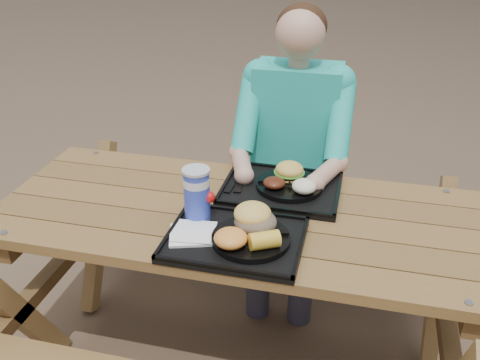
# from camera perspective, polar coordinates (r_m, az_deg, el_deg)

# --- Properties ---
(ground) EXTENTS (60.00, 60.00, 0.00)m
(ground) POSITION_cam_1_polar(r_m,az_deg,el_deg) (2.44, -0.00, -18.64)
(ground) COLOR #999999
(ground) RESTS_ON ground
(picnic_table) EXTENTS (1.80, 1.49, 0.75)m
(picnic_table) POSITION_cam_1_polar(r_m,az_deg,el_deg) (2.18, -0.00, -11.83)
(picnic_table) COLOR #999999
(picnic_table) RESTS_ON ground
(tray_near) EXTENTS (0.45, 0.35, 0.02)m
(tray_near) POSITION_cam_1_polar(r_m,az_deg,el_deg) (1.78, -0.53, -6.47)
(tray_near) COLOR black
(tray_near) RESTS_ON picnic_table
(tray_far) EXTENTS (0.45, 0.35, 0.02)m
(tray_far) POSITION_cam_1_polar(r_m,az_deg,el_deg) (2.09, 4.42, -1.06)
(tray_far) COLOR black
(tray_far) RESTS_ON picnic_table
(plate_near) EXTENTS (0.26, 0.26, 0.02)m
(plate_near) POSITION_cam_1_polar(r_m,az_deg,el_deg) (1.76, 1.17, -6.26)
(plate_near) COLOR black
(plate_near) RESTS_ON tray_near
(plate_far) EXTENTS (0.26, 0.26, 0.02)m
(plate_far) POSITION_cam_1_polar(r_m,az_deg,el_deg) (2.08, 5.30, -0.55)
(plate_far) COLOR black
(plate_far) RESTS_ON tray_far
(napkin_stack) EXTENTS (0.17, 0.17, 0.02)m
(napkin_stack) POSITION_cam_1_polar(r_m,az_deg,el_deg) (1.79, -5.30, -5.72)
(napkin_stack) COLOR white
(napkin_stack) RESTS_ON tray_near
(soda_cup) EXTENTS (0.09, 0.09, 0.18)m
(soda_cup) POSITION_cam_1_polar(r_m,az_deg,el_deg) (1.84, -4.62, -1.66)
(soda_cup) COLOR #182CB4
(soda_cup) RESTS_ON tray_near
(condiment_bbq) EXTENTS (0.05, 0.05, 0.03)m
(condiment_bbq) POSITION_cam_1_polar(r_m,az_deg,el_deg) (1.88, 0.66, -3.72)
(condiment_bbq) COLOR black
(condiment_bbq) RESTS_ON tray_near
(condiment_mustard) EXTENTS (0.05, 0.05, 0.03)m
(condiment_mustard) POSITION_cam_1_polar(r_m,az_deg,el_deg) (1.85, 2.34, -4.10)
(condiment_mustard) COLOR yellow
(condiment_mustard) RESTS_ON tray_near
(sandwich) EXTENTS (0.13, 0.13, 0.14)m
(sandwich) POSITION_cam_1_polar(r_m,az_deg,el_deg) (1.75, 1.68, -3.36)
(sandwich) COLOR #F6C356
(sandwich) RESTS_ON plate_near
(mac_cheese) EXTENTS (0.11, 0.11, 0.05)m
(mac_cheese) POSITION_cam_1_polar(r_m,az_deg,el_deg) (1.69, -1.01, -6.23)
(mac_cheese) COLOR #FFA743
(mac_cheese) RESTS_ON plate_near
(corn_cob) EXTENTS (0.13, 0.13, 0.06)m
(corn_cob) POSITION_cam_1_polar(r_m,az_deg,el_deg) (1.68, 2.62, -6.43)
(corn_cob) COLOR yellow
(corn_cob) RESTS_ON plate_near
(cutlery_far) EXTENTS (0.05, 0.17, 0.01)m
(cutlery_far) POSITION_cam_1_polar(r_m,az_deg,el_deg) (2.11, -0.03, -0.24)
(cutlery_far) COLOR black
(cutlery_far) RESTS_ON tray_far
(burger) EXTENTS (0.11, 0.11, 0.10)m
(burger) POSITION_cam_1_polar(r_m,az_deg,el_deg) (2.09, 5.31, 1.48)
(burger) COLOR #E2B64F
(burger) RESTS_ON plate_far
(baked_beans) EXTENTS (0.09, 0.09, 0.04)m
(baked_beans) POSITION_cam_1_polar(r_m,az_deg,el_deg) (2.03, 3.68, -0.30)
(baked_beans) COLOR #512010
(baked_beans) RESTS_ON plate_far
(potato_salad) EXTENTS (0.09, 0.09, 0.05)m
(potato_salad) POSITION_cam_1_polar(r_m,az_deg,el_deg) (2.01, 6.86, -0.67)
(potato_salad) COLOR white
(potato_salad) RESTS_ON plate_far
(diner) EXTENTS (0.48, 0.84, 1.28)m
(diner) POSITION_cam_1_polar(r_m,az_deg,el_deg) (2.53, 5.73, 1.25)
(diner) COLOR teal
(diner) RESTS_ON ground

